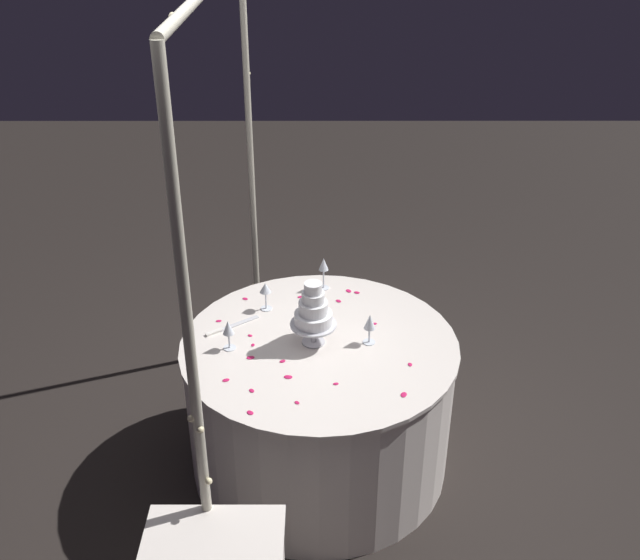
# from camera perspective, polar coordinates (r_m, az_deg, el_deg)

# --- Properties ---
(ground_plane) EXTENTS (12.00, 12.00, 0.00)m
(ground_plane) POSITION_cam_1_polar(r_m,az_deg,el_deg) (3.92, 0.00, -13.94)
(ground_plane) COLOR black
(decorative_arch) EXTENTS (2.18, 0.06, 2.36)m
(decorative_arch) POSITION_cam_1_polar(r_m,az_deg,el_deg) (3.11, -7.27, 7.20)
(decorative_arch) COLOR #B7B29E
(decorative_arch) RESTS_ON ground
(main_table) EXTENTS (1.33, 1.33, 0.74)m
(main_table) POSITION_cam_1_polar(r_m,az_deg,el_deg) (3.68, 0.00, -9.72)
(main_table) COLOR silver
(main_table) RESTS_ON ground
(tiered_cake) EXTENTS (0.22, 0.22, 0.33)m
(tiered_cake) POSITION_cam_1_polar(r_m,az_deg,el_deg) (3.36, -0.48, -2.56)
(tiered_cake) COLOR silver
(tiered_cake) RESTS_ON main_table
(wine_glass_0) EXTENTS (0.06, 0.06, 0.15)m
(wine_glass_0) POSITION_cam_1_polar(r_m,az_deg,el_deg) (3.38, -7.18, -3.86)
(wine_glass_0) COLOR silver
(wine_glass_0) RESTS_ON main_table
(wine_glass_1) EXTENTS (0.06, 0.06, 0.15)m
(wine_glass_1) POSITION_cam_1_polar(r_m,az_deg,el_deg) (3.67, -4.27, -0.76)
(wine_glass_1) COLOR silver
(wine_glass_1) RESTS_ON main_table
(wine_glass_2) EXTENTS (0.06, 0.06, 0.18)m
(wine_glass_2) POSITION_cam_1_polar(r_m,az_deg,el_deg) (3.83, 0.33, 1.09)
(wine_glass_2) COLOR silver
(wine_glass_2) RESTS_ON main_table
(wine_glass_3) EXTENTS (0.06, 0.06, 0.16)m
(wine_glass_3) POSITION_cam_1_polar(r_m,az_deg,el_deg) (3.40, 3.99, -3.40)
(wine_glass_3) COLOR silver
(wine_glass_3) RESTS_ON main_table
(cake_knife) EXTENTS (0.19, 0.25, 0.01)m
(cake_knife) POSITION_cam_1_polar(r_m,az_deg,el_deg) (3.59, -7.13, -3.69)
(cake_knife) COLOR silver
(cake_knife) RESTS_ON main_table
(rose_petal_0) EXTENTS (0.03, 0.04, 0.00)m
(rose_petal_0) POSITION_cam_1_polar(r_m,az_deg,el_deg) (3.24, -7.37, -7.83)
(rose_petal_0) COLOR #C61951
(rose_petal_0) RESTS_ON main_table
(rose_petal_1) EXTENTS (0.02, 0.03, 0.00)m
(rose_petal_1) POSITION_cam_1_polar(r_m,az_deg,el_deg) (3.20, 1.32, -8.17)
(rose_petal_1) COLOR #C61951
(rose_petal_1) RESTS_ON main_table
(rose_petal_2) EXTENTS (0.02, 0.02, 0.00)m
(rose_petal_2) POSITION_cam_1_polar(r_m,az_deg,el_deg) (3.45, -5.26, -5.12)
(rose_petal_2) COLOR #C61951
(rose_petal_2) RESTS_ON main_table
(rose_petal_3) EXTENTS (0.04, 0.04, 0.00)m
(rose_petal_3) POSITION_cam_1_polar(r_m,az_deg,el_deg) (3.16, 6.67, -8.96)
(rose_petal_3) COLOR #C61951
(rose_petal_3) RESTS_ON main_table
(rose_petal_4) EXTENTS (0.02, 0.03, 0.00)m
(rose_petal_4) POSITION_cam_1_polar(r_m,az_deg,el_deg) (3.65, -7.93, -3.21)
(rose_petal_4) COLOR #C61951
(rose_petal_4) RESTS_ON main_table
(rose_petal_5) EXTENTS (0.03, 0.03, 0.00)m
(rose_petal_5) POSITION_cam_1_polar(r_m,az_deg,el_deg) (3.09, -1.76, -9.63)
(rose_petal_5) COLOR #C61951
(rose_petal_5) RESTS_ON main_table
(rose_petal_6) EXTENTS (0.03, 0.03, 0.00)m
(rose_petal_6) POSITION_cam_1_polar(r_m,az_deg,el_deg) (3.52, -5.48, -4.38)
(rose_petal_6) COLOR #C61951
(rose_petal_6) RESTS_ON main_table
(rose_petal_7) EXTENTS (0.03, 0.02, 0.00)m
(rose_petal_7) POSITION_cam_1_polar(r_m,az_deg,el_deg) (3.33, 7.16, -6.62)
(rose_petal_7) COLOR #C61951
(rose_petal_7) RESTS_ON main_table
(rose_petal_8) EXTENTS (0.03, 0.04, 0.00)m
(rose_petal_8) POSITION_cam_1_polar(r_m,az_deg,el_deg) (3.82, -5.88, -1.48)
(rose_petal_8) COLOR #C61951
(rose_petal_8) RESTS_ON main_table
(rose_petal_9) EXTENTS (0.03, 0.02, 0.00)m
(rose_petal_9) POSITION_cam_1_polar(r_m,az_deg,el_deg) (3.63, 0.30, -3.03)
(rose_petal_9) COLOR #C61951
(rose_petal_9) RESTS_ON main_table
(rose_petal_10) EXTENTS (0.02, 0.03, 0.00)m
(rose_petal_10) POSITION_cam_1_polar(r_m,az_deg,el_deg) (3.83, 0.03, -1.20)
(rose_petal_10) COLOR #C61951
(rose_petal_10) RESTS_ON main_table
(rose_petal_11) EXTENTS (0.03, 0.03, 0.00)m
(rose_petal_11) POSITION_cam_1_polar(r_m,az_deg,el_deg) (3.81, -1.53, -1.34)
(rose_petal_11) COLOR #C61951
(rose_petal_11) RESTS_ON main_table
(rose_petal_12) EXTENTS (0.04, 0.04, 0.00)m
(rose_petal_12) POSITION_cam_1_polar(r_m,az_deg,el_deg) (3.87, 2.32, -0.86)
(rose_petal_12) COLOR #C61951
(rose_petal_12) RESTS_ON main_table
(rose_petal_13) EXTENTS (0.03, 0.03, 0.00)m
(rose_petal_13) POSITION_cam_1_polar(r_m,az_deg,el_deg) (3.17, -5.35, -8.67)
(rose_petal_13) COLOR #C61951
(rose_petal_13) RESTS_ON main_table
(rose_petal_14) EXTENTS (0.03, 0.04, 0.00)m
(rose_petal_14) POSITION_cam_1_polar(r_m,az_deg,el_deg) (3.86, 2.97, -0.99)
(rose_petal_14) COLOR #C61951
(rose_petal_14) RESTS_ON main_table
(rose_petal_15) EXTENTS (0.03, 0.04, 0.00)m
(rose_petal_15) POSITION_cam_1_polar(r_m,az_deg,el_deg) (3.33, -2.92, -6.41)
(rose_petal_15) COLOR #C61951
(rose_petal_15) RESTS_ON main_table
(rose_petal_16) EXTENTS (0.03, 0.04, 0.00)m
(rose_petal_16) POSITION_cam_1_polar(r_m,az_deg,el_deg) (3.24, -2.47, -7.64)
(rose_petal_16) COLOR #C61951
(rose_petal_16) RESTS_ON main_table
(rose_petal_17) EXTENTS (0.03, 0.04, 0.00)m
(rose_petal_17) POSITION_cam_1_polar(r_m,az_deg,el_deg) (3.37, -5.44, -6.11)
(rose_petal_17) COLOR #C61951
(rose_petal_17) RESTS_ON main_table
(rose_petal_18) EXTENTS (0.04, 0.04, 0.00)m
(rose_petal_18) POSITION_cam_1_polar(r_m,az_deg,el_deg) (3.06, -5.46, -10.36)
(rose_petal_18) COLOR #C61951
(rose_petal_18) RESTS_ON main_table
(rose_petal_19) EXTENTS (0.03, 0.03, 0.00)m
(rose_petal_19) POSITION_cam_1_polar(r_m,az_deg,el_deg) (3.60, 4.34, -3.46)
(rose_petal_19) COLOR #C61951
(rose_petal_19) RESTS_ON main_table
(rose_petal_20) EXTENTS (0.04, 0.04, 0.00)m
(rose_petal_20) POSITION_cam_1_polar(r_m,az_deg,el_deg) (3.78, 1.52, -1.66)
(rose_petal_20) COLOR #C61951
(rose_petal_20) RESTS_ON main_table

